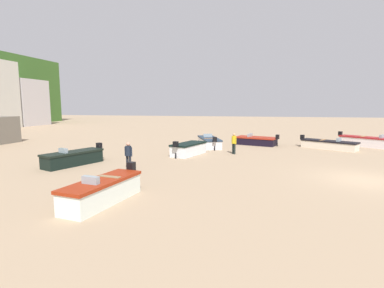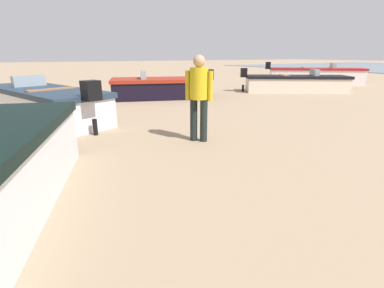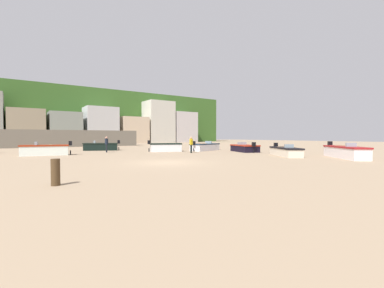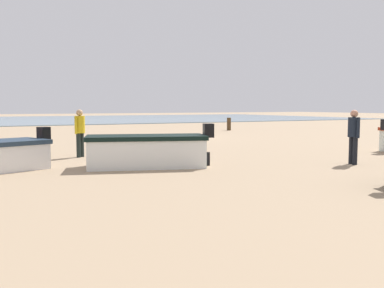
# 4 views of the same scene
# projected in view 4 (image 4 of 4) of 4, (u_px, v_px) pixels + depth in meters

# --- Properties ---
(ground_plane) EXTENTS (160.00, 160.00, 0.00)m
(ground_plane) POSITION_uv_depth(u_px,v_px,m) (170.00, 138.00, 23.99)
(ground_plane) COLOR tan
(tidal_water) EXTENTS (80.00, 36.00, 0.06)m
(tidal_water) POSITION_uv_depth(u_px,v_px,m) (53.00, 119.00, 55.81)
(tidal_water) COLOR slate
(tidal_water) RESTS_ON ground
(boat_white_0) EXTENTS (3.70, 2.32, 1.23)m
(boat_white_0) POSITION_uv_depth(u_px,v_px,m) (147.00, 151.00, 12.38)
(boat_white_0) COLOR white
(boat_white_0) RESTS_ON ground
(mooring_post_near_water) EXTENTS (0.29, 0.29, 0.91)m
(mooring_post_near_water) POSITION_uv_depth(u_px,v_px,m) (229.00, 124.00, 31.16)
(mooring_post_near_water) COLOR #49351F
(mooring_post_near_water) RESTS_ON ground
(beach_walker_foreground) EXTENTS (0.42, 0.54, 1.62)m
(beach_walker_foreground) POSITION_uv_depth(u_px,v_px,m) (354.00, 132.00, 12.90)
(beach_walker_foreground) COLOR black
(beach_walker_foreground) RESTS_ON ground
(beach_walker_distant) EXTENTS (0.48, 0.48, 1.62)m
(beach_walker_distant) POSITION_uv_depth(u_px,v_px,m) (80.00, 129.00, 14.75)
(beach_walker_distant) COLOR black
(beach_walker_distant) RESTS_ON ground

